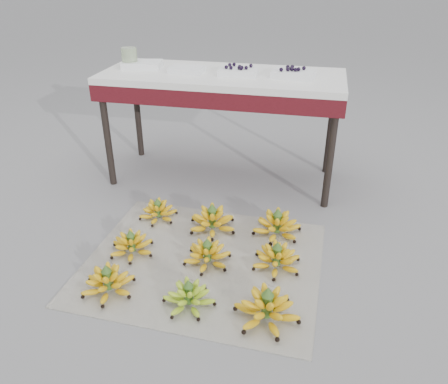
% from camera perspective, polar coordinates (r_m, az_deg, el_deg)
% --- Properties ---
extents(ground, '(60.00, 60.00, 0.00)m').
position_cam_1_polar(ground, '(2.46, -2.64, -8.29)').
color(ground, slate).
rests_on(ground, ground).
extents(newspaper_mat, '(1.28, 1.09, 0.01)m').
position_cam_1_polar(newspaper_mat, '(2.41, -2.73, -9.10)').
color(newspaper_mat, white).
rests_on(newspaper_mat, ground).
extents(bunch_front_left, '(0.35, 0.35, 0.16)m').
position_cam_1_polar(bunch_front_left, '(2.26, -14.90, -11.31)').
color(bunch_front_left, yellow).
rests_on(bunch_front_left, newspaper_mat).
extents(bunch_front_center, '(0.27, 0.27, 0.15)m').
position_cam_1_polar(bunch_front_center, '(2.12, -4.61, -13.47)').
color(bunch_front_center, '#86C021').
rests_on(bunch_front_center, newspaper_mat).
extents(bunch_front_right, '(0.37, 0.37, 0.18)m').
position_cam_1_polar(bunch_front_right, '(2.05, 5.61, -14.88)').
color(bunch_front_right, yellow).
rests_on(bunch_front_right, newspaper_mat).
extents(bunch_mid_left, '(0.31, 0.31, 0.15)m').
position_cam_1_polar(bunch_mid_left, '(2.49, -11.97, -6.79)').
color(bunch_mid_left, yellow).
rests_on(bunch_mid_left, newspaper_mat).
extents(bunch_mid_center, '(0.34, 0.34, 0.16)m').
position_cam_1_polar(bunch_mid_center, '(2.37, -2.18, -8.15)').
color(bunch_mid_center, yellow).
rests_on(bunch_mid_center, newspaper_mat).
extents(bunch_mid_right, '(0.34, 0.34, 0.16)m').
position_cam_1_polar(bunch_mid_right, '(2.35, 6.89, -8.62)').
color(bunch_mid_right, yellow).
rests_on(bunch_mid_right, newspaper_mat).
extents(bunch_back_left, '(0.31, 0.31, 0.15)m').
position_cam_1_polar(bunch_back_left, '(2.78, -8.59, -2.52)').
color(bunch_back_left, yellow).
rests_on(bunch_back_left, newspaper_mat).
extents(bunch_back_center, '(0.37, 0.37, 0.18)m').
position_cam_1_polar(bunch_back_center, '(2.64, -1.53, -3.75)').
color(bunch_back_center, yellow).
rests_on(bunch_back_center, newspaper_mat).
extents(bunch_back_right, '(0.32, 0.32, 0.18)m').
position_cam_1_polar(bunch_back_right, '(2.61, 6.94, -4.35)').
color(bunch_back_right, yellow).
rests_on(bunch_back_right, newspaper_mat).
extents(vendor_table, '(1.62, 0.65, 0.78)m').
position_cam_1_polar(vendor_table, '(3.05, -0.24, 13.64)').
color(vendor_table, black).
rests_on(vendor_table, ground).
extents(tray_far_left, '(0.29, 0.23, 0.04)m').
position_cam_1_polar(tray_far_left, '(3.23, -10.63, 16.06)').
color(tray_far_left, white).
rests_on(tray_far_left, vendor_table).
extents(tray_left, '(0.23, 0.17, 0.04)m').
position_cam_1_polar(tray_left, '(3.06, -4.86, 15.67)').
color(tray_left, white).
rests_on(tray_left, vendor_table).
extents(tray_right, '(0.26, 0.19, 0.06)m').
position_cam_1_polar(tray_right, '(2.98, 1.91, 15.52)').
color(tray_right, white).
rests_on(tray_right, vendor_table).
extents(tray_far_right, '(0.29, 0.23, 0.07)m').
position_cam_1_polar(tray_far_right, '(2.95, 9.08, 15.05)').
color(tray_far_right, white).
rests_on(tray_far_right, vendor_table).
extents(glass_jar, '(0.13, 0.13, 0.14)m').
position_cam_1_polar(glass_jar, '(3.24, -12.24, 16.77)').
color(glass_jar, beige).
rests_on(glass_jar, vendor_table).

